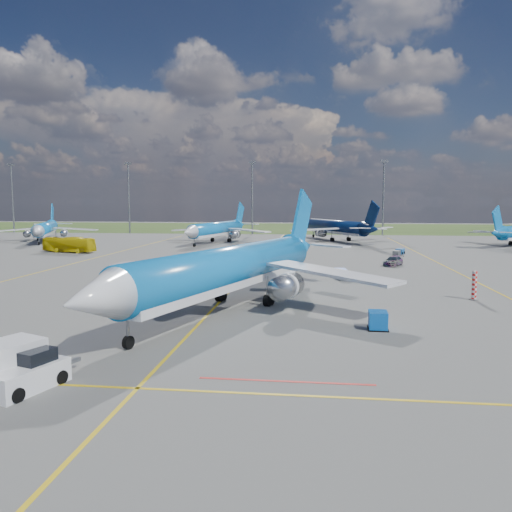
# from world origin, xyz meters

# --- Properties ---
(ground) EXTENTS (400.00, 400.00, 0.00)m
(ground) POSITION_xyz_m (0.00, 0.00, 0.00)
(ground) COLOR #50504E
(ground) RESTS_ON ground
(grass_strip) EXTENTS (400.00, 80.00, 0.01)m
(grass_strip) POSITION_xyz_m (0.00, 150.00, 0.00)
(grass_strip) COLOR #2D4719
(grass_strip) RESTS_ON ground
(taxiway_lines) EXTENTS (60.25, 160.00, 0.02)m
(taxiway_lines) POSITION_xyz_m (0.17, 27.70, 0.01)
(taxiway_lines) COLOR gold
(taxiway_lines) RESTS_ON ground
(floodlight_masts) EXTENTS (202.20, 0.50, 22.70)m
(floodlight_masts) POSITION_xyz_m (10.00, 110.00, 12.56)
(floodlight_masts) COLOR slate
(floodlight_masts) RESTS_ON ground
(warning_post) EXTENTS (0.50, 0.50, 3.00)m
(warning_post) POSITION_xyz_m (26.00, 8.00, 1.50)
(warning_post) COLOR red
(warning_post) RESTS_ON ground
(bg_jet_nw) EXTENTS (38.77, 43.44, 9.37)m
(bg_jet_nw) POSITION_xyz_m (-59.52, 75.94, 0.00)
(bg_jet_nw) COLOR blue
(bg_jet_nw) RESTS_ON ground
(bg_jet_nnw) EXTENTS (35.96, 42.68, 9.78)m
(bg_jet_nnw) POSITION_xyz_m (-14.73, 76.52, 0.00)
(bg_jet_nnw) COLOR blue
(bg_jet_nnw) RESTS_ON ground
(bg_jet_n) EXTENTS (43.93, 48.00, 10.17)m
(bg_jet_n) POSITION_xyz_m (14.98, 87.08, 0.00)
(bg_jet_n) COLOR #081B45
(bg_jet_n) RESTS_ON ground
(main_airliner) EXTENTS (45.71, 52.04, 11.40)m
(main_airliner) POSITION_xyz_m (1.61, 0.69, 0.00)
(main_airliner) COLOR blue
(main_airliner) RESTS_ON ground
(pushback_tug) EXTENTS (3.50, 6.17, 2.06)m
(pushback_tug) POSITION_xyz_m (-5.91, -20.70, 0.83)
(pushback_tug) COLOR silver
(pushback_tug) RESTS_ON ground
(uld_container) EXTENTS (1.51, 1.85, 1.43)m
(uld_container) POSITION_xyz_m (14.61, -5.42, 0.72)
(uld_container) COLOR blue
(uld_container) RESTS_ON ground
(apron_bus) EXTENTS (11.42, 4.80, 3.10)m
(apron_bus) POSITION_xyz_m (-39.56, 49.43, 1.55)
(apron_bus) COLOR #D1BB0C
(apron_bus) RESTS_ON ground
(service_car_a) EXTENTS (3.35, 4.24, 1.35)m
(service_car_a) POSITION_xyz_m (-11.38, 37.54, 0.68)
(service_car_a) COLOR #999999
(service_car_a) RESTS_ON ground
(service_car_b) EXTENTS (5.00, 2.63, 1.34)m
(service_car_b) POSITION_xyz_m (2.67, 39.07, 0.67)
(service_car_b) COLOR #999999
(service_car_b) RESTS_ON ground
(service_car_c) EXTENTS (4.09, 5.48, 1.48)m
(service_car_c) POSITION_xyz_m (22.02, 35.62, 0.74)
(service_car_c) COLOR #999999
(service_car_c) RESTS_ON ground
(baggage_tug_w) EXTENTS (1.92, 5.12, 1.12)m
(baggage_tug_w) POSITION_xyz_m (13.18, 21.26, 0.53)
(baggage_tug_w) COLOR #1A3AA1
(baggage_tug_w) RESTS_ON ground
(baggage_tug_c) EXTENTS (3.38, 5.50, 1.21)m
(baggage_tug_c) POSITION_xyz_m (-1.21, 41.11, 0.56)
(baggage_tug_c) COLOR #194298
(baggage_tug_c) RESTS_ON ground
(baggage_tug_e) EXTENTS (2.92, 4.68, 1.03)m
(baggage_tug_e) POSITION_xyz_m (25.75, 53.40, 0.48)
(baggage_tug_e) COLOR #19539B
(baggage_tug_e) RESTS_ON ground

